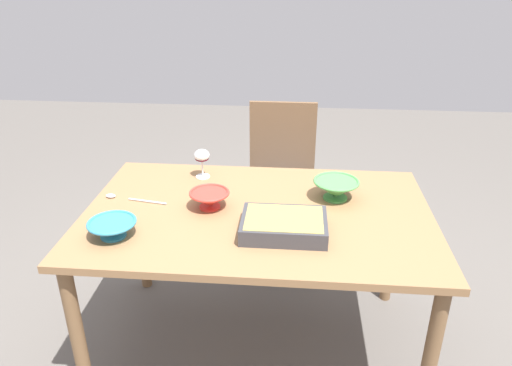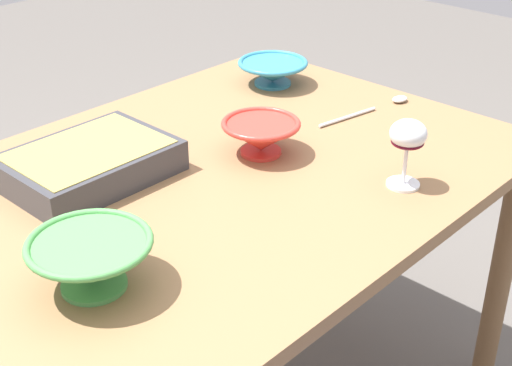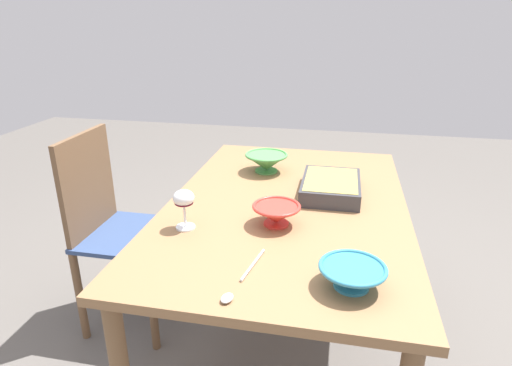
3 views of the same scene
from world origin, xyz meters
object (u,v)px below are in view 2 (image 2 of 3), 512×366
at_px(dining_table, 189,219).
at_px(mixing_bowl, 261,135).
at_px(wine_glass, 408,139).
at_px(serving_spoon, 381,106).
at_px(small_bowl, 91,261).
at_px(casserole_dish, 89,162).
at_px(serving_bowl, 273,71).

xyz_separation_m(dining_table, mixing_bowl, (-0.20, 0.01, 0.12)).
bearing_deg(wine_glass, serving_spoon, -138.99).
xyz_separation_m(mixing_bowl, serving_spoon, (-0.38, 0.04, -0.04)).
bearing_deg(dining_table, wine_glass, 132.71).
height_order(wine_glass, small_bowl, wine_glass).
height_order(mixing_bowl, small_bowl, small_bowl).
xyz_separation_m(dining_table, serving_spoon, (-0.59, 0.06, 0.09)).
relative_size(dining_table, serving_spoon, 5.03).
distance_m(mixing_bowl, small_bowl, 0.55).
distance_m(dining_table, mixing_bowl, 0.24).
bearing_deg(casserole_dish, small_bowl, 55.07).
relative_size(wine_glass, serving_spoon, 0.49).
xyz_separation_m(dining_table, serving_bowl, (-0.53, -0.24, 0.12)).
height_order(dining_table, small_bowl, small_bowl).
relative_size(wine_glass, serving_bowl, 0.77).
bearing_deg(small_bowl, dining_table, -156.43).
bearing_deg(wine_glass, small_bowl, -15.56).
bearing_deg(serving_bowl, wine_glass, 67.11).
bearing_deg(dining_table, serving_spoon, 174.53).
bearing_deg(serving_spoon, casserole_dish, -17.41).
bearing_deg(small_bowl, casserole_dish, -124.93).
bearing_deg(small_bowl, mixing_bowl, -166.12).
xyz_separation_m(casserole_dish, mixing_bowl, (-0.32, 0.17, 0.01)).
bearing_deg(mixing_bowl, wine_glass, 106.08).
height_order(dining_table, mixing_bowl, mixing_bowl).
distance_m(dining_table, small_bowl, 0.38).
distance_m(wine_glass, serving_spoon, 0.40).
distance_m(dining_table, serving_bowl, 0.59).
bearing_deg(dining_table, casserole_dish, -55.28).
relative_size(dining_table, small_bowl, 7.24).
bearing_deg(mixing_bowl, small_bowl, 13.88).
relative_size(mixing_bowl, serving_bowl, 0.92).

